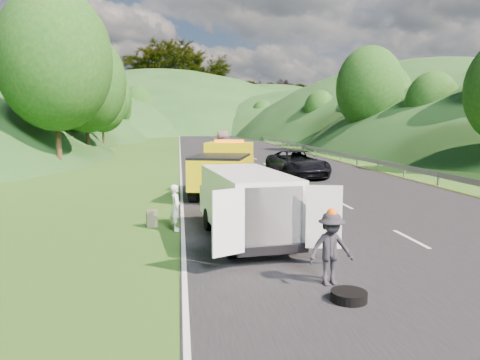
{
  "coord_description": "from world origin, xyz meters",
  "views": [
    {
      "loc": [
        -3.97,
        -15.12,
        3.64
      ],
      "look_at": [
        -1.64,
        2.79,
        1.3
      ],
      "focal_mm": 35.0,
      "sensor_mm": 36.0,
      "label": 1
    }
  ],
  "objects": [
    {
      "name": "tree_line_right",
      "position": [
        23.0,
        60.0,
        0.0
      ],
      "size": [
        14.0,
        140.0,
        14.0
      ],
      "primitive_type": null,
      "color": "#2E5B1A",
      "rests_on": "ground"
    },
    {
      "name": "hills_backdrop",
      "position": [
        6.5,
        134.7,
        0.0
      ],
      "size": [
        201.0,
        288.6,
        44.0
      ],
      "primitive_type": null,
      "color": "#2D5B23",
      "rests_on": "ground"
    },
    {
      "name": "spare_tire",
      "position": [
        -0.64,
        -6.48,
        0.0
      ],
      "size": [
        0.73,
        0.73,
        0.2
      ],
      "primitive_type": "cylinder",
      "color": "black",
      "rests_on": "ground"
    },
    {
      "name": "suitcase",
      "position": [
        -4.94,
        0.77,
        0.3
      ],
      "size": [
        0.4,
        0.27,
        0.59
      ],
      "primitive_type": "cube",
      "rotation": [
        0.0,
        0.0,
        0.19
      ],
      "color": "#585943",
      "rests_on": "ground"
    },
    {
      "name": "tree_line_left",
      "position": [
        -19.0,
        60.0,
        0.0
      ],
      "size": [
        14.0,
        140.0,
        14.0
      ],
      "primitive_type": null,
      "color": "#2E5B1A",
      "rests_on": "ground"
    },
    {
      "name": "woman",
      "position": [
        -4.11,
        0.04,
        0.0
      ],
      "size": [
        0.44,
        0.58,
        1.53
      ],
      "primitive_type": "imported",
      "rotation": [
        0.0,
        0.0,
        1.63
      ],
      "color": "white",
      "rests_on": "ground"
    },
    {
      "name": "guardrail",
      "position": [
        10.3,
        52.5,
        0.0
      ],
      "size": [
        0.06,
        140.0,
        1.52
      ],
      "primitive_type": "cube",
      "color": "gray",
      "rests_on": "ground"
    },
    {
      "name": "child",
      "position": [
        -2.71,
        -0.3,
        0.0
      ],
      "size": [
        0.62,
        0.54,
        1.07
      ],
      "primitive_type": "imported",
      "rotation": [
        0.0,
        0.0,
        -0.29
      ],
      "color": "tan",
      "rests_on": "ground"
    },
    {
      "name": "tow_truck",
      "position": [
        -1.8,
        7.11,
        1.29
      ],
      "size": [
        3.83,
        6.52,
        2.64
      ],
      "rotation": [
        0.0,
        0.0,
        -0.28
      ],
      "color": "black",
      "rests_on": "ground"
    },
    {
      "name": "ground",
      "position": [
        0.0,
        0.0,
        0.0
      ],
      "size": [
        320.0,
        320.0,
        0.0
      ],
      "primitive_type": "plane",
      "color": "#38661E",
      "rests_on": "ground"
    },
    {
      "name": "passing_suv",
      "position": [
        3.49,
        13.87,
        0.0
      ],
      "size": [
        3.32,
        6.24,
        1.67
      ],
      "primitive_type": "imported",
      "rotation": [
        0.0,
        0.0,
        0.09
      ],
      "color": "black",
      "rests_on": "ground"
    },
    {
      "name": "road_surface",
      "position": [
        3.0,
        40.0,
        0.01
      ],
      "size": [
        14.0,
        200.0,
        0.02
      ],
      "primitive_type": "cube",
      "color": "black",
      "rests_on": "ground"
    },
    {
      "name": "dist_car_b",
      "position": [
        4.02,
        71.12,
        0.0
      ],
      "size": [
        1.65,
        4.73,
        1.56
      ],
      "primitive_type": "imported",
      "color": "brown",
      "rests_on": "ground"
    },
    {
      "name": "dist_car_a",
      "position": [
        2.6,
        51.33,
        0.0
      ],
      "size": [
        1.6,
        3.97,
        1.35
      ],
      "primitive_type": "imported",
      "color": "#434348",
      "rests_on": "ground"
    },
    {
      "name": "white_van",
      "position": [
        -2.01,
        -1.41,
        1.19
      ],
      "size": [
        3.25,
        6.2,
        2.11
      ],
      "rotation": [
        0.0,
        0.0,
        0.12
      ],
      "color": "black",
      "rests_on": "ground"
    },
    {
      "name": "worker",
      "position": [
        -0.71,
        -5.51,
        0.0
      ],
      "size": [
        1.13,
        0.77,
        1.62
      ],
      "primitive_type": "imported",
      "rotation": [
        0.0,
        0.0,
        0.16
      ],
      "color": "#232127",
      "rests_on": "ground"
    }
  ]
}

